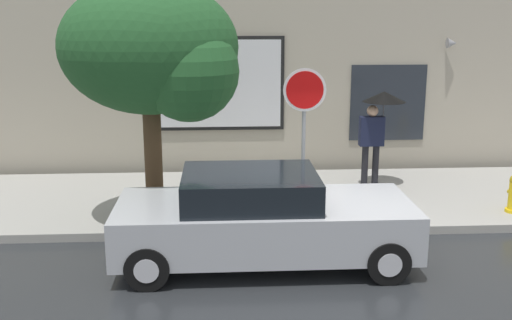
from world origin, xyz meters
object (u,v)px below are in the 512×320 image
pedestrian_with_umbrella (379,114)px  street_tree (157,53)px  stop_sign (304,114)px  parked_car (262,219)px

pedestrian_with_umbrella → street_tree: bearing=-155.3°
pedestrian_with_umbrella → stop_sign: stop_sign is taller
parked_car → stop_sign: size_ratio=1.67×
pedestrian_with_umbrella → parked_car: bearing=-126.7°
stop_sign → street_tree: bearing=-178.8°
parked_car → pedestrian_with_umbrella: (2.72, 3.65, 1.00)m
parked_car → pedestrian_with_umbrella: 4.66m
parked_car → street_tree: bearing=135.7°
parked_car → stop_sign: (0.86, 1.69, 1.35)m
street_tree → stop_sign: 2.75m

